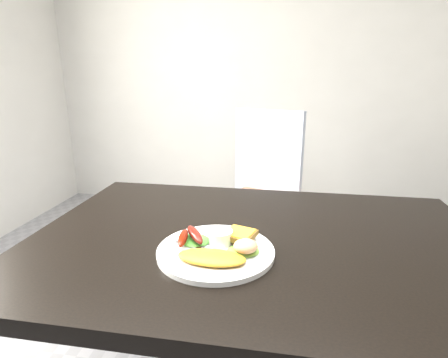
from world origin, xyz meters
TOP-DOWN VIEW (x-y plane):
  - room_back_panel at (0.00, 2.25)m, footprint 4.00×0.04m
  - dining_table at (0.00, 0.00)m, footprint 1.20×0.80m
  - dining_chair at (-0.03, 1.05)m, footprint 0.57×0.57m
  - person at (-0.01, 0.52)m, footprint 0.59×0.41m
  - plate at (-0.09, -0.11)m, footprint 0.28×0.28m
  - lettuce_left at (-0.15, -0.08)m, footprint 0.10×0.09m
  - lettuce_right at (-0.03, -0.11)m, footprint 0.10×0.09m
  - omelette at (-0.09, -0.17)m, footprint 0.16×0.08m
  - sausage_a at (-0.17, -0.10)m, footprint 0.03×0.09m
  - sausage_b at (-0.15, -0.08)m, footprint 0.08×0.10m
  - ramekin at (-0.09, -0.08)m, footprint 0.06×0.06m
  - toast_a at (-0.07, -0.05)m, footprint 0.07×0.07m
  - toast_b at (-0.04, -0.06)m, footprint 0.09×0.09m
  - potato_salad at (-0.02, -0.13)m, footprint 0.07×0.07m
  - fork at (-0.12, -0.12)m, footprint 0.15×0.06m

SIDE VIEW (x-z plane):
  - dining_chair at x=-0.03m, z-range 0.42..0.48m
  - dining_table at x=0.00m, z-range 0.71..0.75m
  - plate at x=-0.09m, z-range 0.75..0.76m
  - fork at x=-0.12m, z-range 0.76..0.77m
  - lettuce_right at x=-0.03m, z-range 0.76..0.77m
  - lettuce_left at x=-0.15m, z-range 0.76..0.77m
  - toast_a at x=-0.07m, z-range 0.76..0.77m
  - omelette at x=-0.09m, z-range 0.76..0.78m
  - ramekin at x=-0.09m, z-range 0.76..0.80m
  - toast_b at x=-0.04m, z-range 0.78..0.79m
  - sausage_a at x=-0.17m, z-range 0.77..0.79m
  - sausage_b at x=-0.15m, z-range 0.77..0.79m
  - potato_salad at x=-0.02m, z-range 0.77..0.80m
  - person at x=-0.01m, z-range 0.00..1.58m
  - room_back_panel at x=0.00m, z-range 0.00..2.70m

